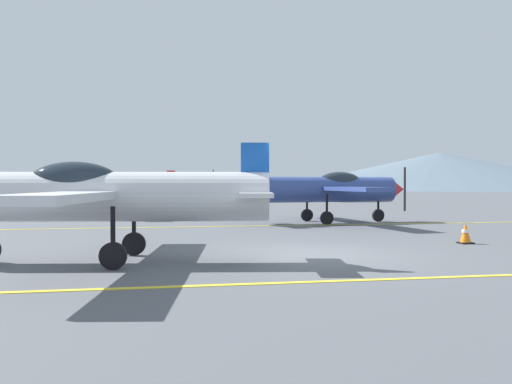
{
  "coord_description": "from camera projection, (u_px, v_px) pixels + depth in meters",
  "views": [
    {
      "loc": [
        -3.65,
        -12.42,
        1.68
      ],
      "look_at": [
        1.34,
        14.0,
        1.2
      ],
      "focal_mm": 39.06,
      "sensor_mm": 36.0,
      "label": 1
    }
  ],
  "objects": [
    {
      "name": "ground_plane",
      "position": [
        311.0,
        254.0,
        12.91
      ],
      "size": [
        400.0,
        400.0,
        0.0
      ],
      "primitive_type": "plane",
      "color": "#54565B"
    },
    {
      "name": "apron_line_near",
      "position": [
        369.0,
        280.0,
        9.5
      ],
      "size": [
        80.0,
        0.16,
        0.01
      ],
      "primitive_type": "cube",
      "color": "yellow",
      "rests_on": "ground_plane"
    },
    {
      "name": "apron_line_far",
      "position": [
        249.0,
        226.0,
        21.17
      ],
      "size": [
        80.0,
        0.16,
        0.01
      ],
      "primitive_type": "cube",
      "color": "yellow",
      "rests_on": "ground_plane"
    },
    {
      "name": "airplane_near",
      "position": [
        102.0,
        195.0,
        11.65
      ],
      "size": [
        7.33,
        8.39,
        2.51
      ],
      "color": "silver",
      "rests_on": "ground_plane"
    },
    {
      "name": "airplane_mid",
      "position": [
        327.0,
        189.0,
        22.96
      ],
      "size": [
        7.31,
        8.39,
        2.51
      ],
      "color": "#33478C",
      "rests_on": "ground_plane"
    },
    {
      "name": "airplane_far",
      "position": [
        142.0,
        187.0,
        28.33
      ],
      "size": [
        7.33,
        8.39,
        2.51
      ],
      "color": "white",
      "rests_on": "ground_plane"
    },
    {
      "name": "airplane_back",
      "position": [
        125.0,
        186.0,
        38.92
      ],
      "size": [
        7.3,
        8.39,
        2.51
      ],
      "color": "silver",
      "rests_on": "ground_plane"
    },
    {
      "name": "car_sedan",
      "position": [
        352.0,
        192.0,
        48.22
      ],
      "size": [
        4.63,
        2.89,
        1.62
      ],
      "color": "white",
      "rests_on": "ground_plane"
    },
    {
      "name": "traffic_cone_front",
      "position": [
        465.0,
        233.0,
        15.16
      ],
      "size": [
        0.36,
        0.36,
        0.59
      ],
      "color": "black",
      "rests_on": "ground_plane"
    },
    {
      "name": "hill_centerleft",
      "position": [
        439.0,
        171.0,
        136.31
      ],
      "size": [
        82.68,
        82.68,
        8.89
      ],
      "primitive_type": "cone",
      "color": "slate",
      "rests_on": "ground_plane"
    }
  ]
}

